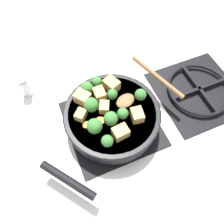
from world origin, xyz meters
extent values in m
plane|color=silver|center=(0.00, 0.00, 0.00)|extent=(2.40, 2.40, 0.00)
cube|color=black|center=(0.00, 0.00, 0.00)|extent=(0.31, 0.31, 0.01)
torus|color=black|center=(0.00, 0.00, 0.02)|extent=(0.24, 0.24, 0.01)
cube|color=black|center=(0.00, 0.00, 0.02)|extent=(0.01, 0.23, 0.01)
cube|color=black|center=(0.00, 0.00, 0.02)|extent=(0.23, 0.01, 0.01)
cube|color=black|center=(0.00, 0.36, 0.00)|extent=(0.31, 0.31, 0.01)
torus|color=black|center=(0.00, 0.36, 0.02)|extent=(0.24, 0.24, 0.01)
cube|color=black|center=(0.00, 0.36, 0.02)|extent=(0.01, 0.23, 0.01)
cube|color=black|center=(0.00, 0.36, 0.02)|extent=(0.23, 0.01, 0.01)
cylinder|color=black|center=(0.00, 0.00, 0.06)|extent=(0.31, 0.31, 0.06)
cylinder|color=brown|center=(0.00, 0.00, 0.06)|extent=(0.29, 0.29, 0.05)
torus|color=black|center=(0.00, 0.00, 0.08)|extent=(0.32, 0.32, 0.01)
cylinder|color=black|center=(0.15, -0.20, 0.07)|extent=(0.16, 0.13, 0.02)
ellipsoid|color=brown|center=(-0.02, 0.06, 0.09)|extent=(0.07, 0.08, 0.01)
cylinder|color=brown|center=(-0.07, 0.20, 0.09)|extent=(0.23, 0.09, 0.02)
cube|color=tan|center=(0.08, -0.01, 0.10)|extent=(0.04, 0.05, 0.04)
cube|color=tan|center=(-0.02, -0.10, 0.10)|extent=(0.05, 0.05, 0.03)
cube|color=tan|center=(-0.08, -0.07, 0.10)|extent=(0.06, 0.06, 0.04)
cube|color=tan|center=(0.05, 0.06, 0.10)|extent=(0.05, 0.04, 0.04)
cube|color=tan|center=(-0.02, -0.02, 0.10)|extent=(0.05, 0.04, 0.03)
cube|color=tan|center=(-0.09, 0.03, 0.10)|extent=(0.06, 0.06, 0.04)
cube|color=tan|center=(-0.07, -0.02, 0.10)|extent=(0.04, 0.04, 0.03)
cylinder|color=#709956|center=(-0.01, 0.10, 0.09)|extent=(0.01, 0.01, 0.01)
sphere|color=#387533|center=(-0.01, 0.10, 0.11)|extent=(0.04, 0.04, 0.04)
cylinder|color=#709956|center=(0.03, 0.02, 0.09)|extent=(0.01, 0.01, 0.01)
sphere|color=#387533|center=(0.03, 0.02, 0.11)|extent=(0.04, 0.04, 0.04)
cylinder|color=#709956|center=(-0.03, -0.06, 0.09)|extent=(0.01, 0.01, 0.01)
sphere|color=#387533|center=(-0.03, -0.06, 0.11)|extent=(0.05, 0.05, 0.05)
cylinder|color=#709956|center=(-0.11, -0.01, 0.09)|extent=(0.01, 0.01, 0.01)
sphere|color=#387533|center=(-0.11, -0.01, 0.11)|extent=(0.03, 0.03, 0.03)
cylinder|color=#709956|center=(0.04, -0.02, 0.09)|extent=(0.01, 0.01, 0.01)
sphere|color=#387533|center=(0.04, -0.02, 0.11)|extent=(0.04, 0.04, 0.04)
cylinder|color=#709956|center=(0.04, -0.07, 0.09)|extent=(0.01, 0.01, 0.01)
sphere|color=#387533|center=(0.04, -0.07, 0.11)|extent=(0.05, 0.05, 0.05)
cylinder|color=#709956|center=(-0.05, 0.02, 0.09)|extent=(0.01, 0.01, 0.01)
sphere|color=#387533|center=(-0.05, 0.02, 0.11)|extent=(0.03, 0.03, 0.03)
cylinder|color=#709956|center=(-0.10, -0.05, 0.09)|extent=(0.01, 0.01, 0.01)
sphere|color=#387533|center=(-0.10, -0.05, 0.11)|extent=(0.04, 0.04, 0.04)
cylinder|color=#709956|center=(0.10, -0.06, 0.09)|extent=(0.01, 0.01, 0.01)
sphere|color=#387533|center=(0.10, -0.06, 0.11)|extent=(0.04, 0.04, 0.04)
cylinder|color=orange|center=(0.01, -0.09, 0.09)|extent=(0.02, 0.02, 0.01)
cylinder|color=orange|center=(0.02, -0.05, 0.09)|extent=(0.03, 0.03, 0.01)
cylinder|color=white|center=(-0.25, -0.25, 0.04)|extent=(0.04, 0.04, 0.07)
cylinder|color=#B7B7BC|center=(-0.25, -0.25, 0.08)|extent=(0.03, 0.03, 0.01)
camera|label=1|loc=(0.32, -0.13, 0.70)|focal=35.00mm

